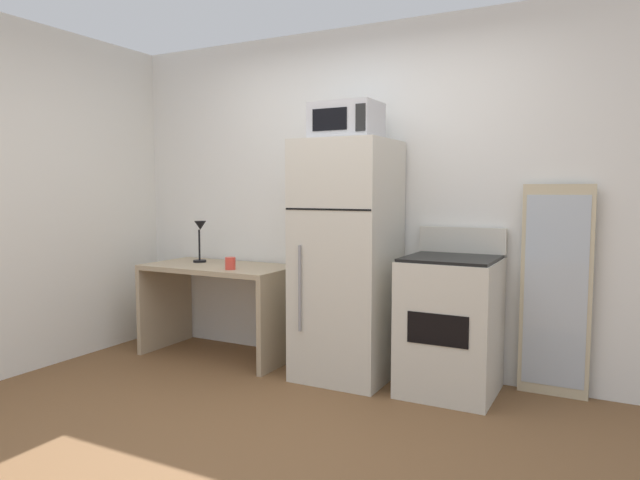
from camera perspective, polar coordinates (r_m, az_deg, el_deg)
name	(u,v)px	position (r m, az deg, el deg)	size (l,w,h in m)	color
ground_plane	(242,447)	(3.24, -7.84, -19.86)	(12.00, 12.00, 0.00)	brown
wall_back_white	(368,198)	(4.43, 4.87, 4.22)	(5.00, 0.10, 2.60)	white
desk	(220,292)	(4.75, -10.02, -5.14)	(1.22, 0.64, 0.75)	tan
desk_lamp	(200,234)	(4.89, -11.93, 0.57)	(0.14, 0.12, 0.35)	black
coffee_mug	(230,263)	(4.43, -8.98, -2.33)	(0.08, 0.08, 0.10)	#D83F33
refrigerator	(347,260)	(4.11, 2.77, -2.04)	(0.65, 0.66, 1.71)	beige
microwave	(347,122)	(4.08, 2.70, 11.78)	(0.46, 0.35, 0.26)	#B7B7BC
oven_range	(450,324)	(3.94, 12.92, -8.21)	(0.61, 0.61, 1.10)	beige
leaning_mirror	(555,291)	(4.04, 22.54, -4.77)	(0.44, 0.03, 1.40)	#C6B793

